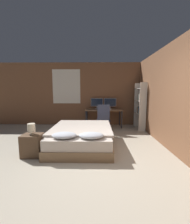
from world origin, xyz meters
The scene contains 13 objects.
ground_plane centered at (0.00, 0.00, 0.00)m, with size 20.00×20.00×0.00m, color #B2A893.
wall_back centered at (-0.02, 3.91, 1.36)m, with size 12.00×0.08×2.70m.
wall_side_right centered at (1.93, 1.50, 1.35)m, with size 0.06×12.00×2.70m.
bed centered at (-0.35, 1.28, 0.26)m, with size 1.61×2.09×0.59m.
nightstand centered at (-1.41, 0.60, 0.26)m, with size 0.44×0.39×0.51m.
bedside_lamp centered at (-1.41, 0.60, 0.67)m, with size 0.17×0.17×0.26m.
desk centered at (0.34, 3.50, 0.65)m, with size 1.53×0.67×0.73m.
monitor_left centered at (0.06, 3.74, 0.99)m, with size 0.52×0.16×0.46m.
monitor_right centered at (0.63, 3.74, 0.99)m, with size 0.52×0.16×0.46m.
keyboard centered at (0.34, 3.27, 0.74)m, with size 0.35×0.13×0.02m.
computer_mouse centered at (0.61, 3.27, 0.75)m, with size 0.07×0.05×0.04m.
office_chair centered at (0.30, 2.75, 0.41)m, with size 0.52×0.52×1.01m.
bookshelf centered at (1.75, 3.09, 0.98)m, with size 0.26×0.78×1.81m.
Camera 1 is at (0.09, -2.69, 1.50)m, focal length 24.00 mm.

